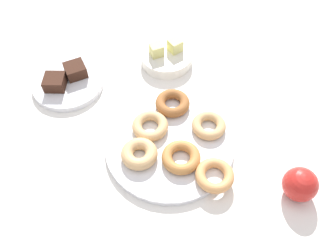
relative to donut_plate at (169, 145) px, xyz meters
name	(u,v)px	position (x,y,z in m)	size (l,w,h in m)	color
ground_plane	(169,146)	(0.00, 0.00, -0.01)	(2.40, 2.40, 0.00)	white
donut_plate	(169,145)	(0.00, 0.00, 0.00)	(0.32, 0.32, 0.02)	silver
donut_0	(150,126)	(-0.04, 0.05, 0.02)	(0.09, 0.09, 0.03)	tan
donut_1	(181,157)	(0.02, -0.05, 0.02)	(0.09, 0.09, 0.03)	#BC7A3D
donut_2	(139,154)	(-0.08, -0.03, 0.02)	(0.09, 0.09, 0.03)	tan
donut_3	(209,126)	(0.10, 0.03, 0.02)	(0.09, 0.09, 0.02)	tan
donut_4	(215,175)	(0.09, -0.11, 0.02)	(0.09, 0.09, 0.02)	tan
donut_5	(173,103)	(0.02, 0.12, 0.02)	(0.09, 0.09, 0.03)	#995B2D
cake_plate	(68,84)	(-0.26, 0.24, 0.00)	(0.20, 0.20, 0.02)	silver
brownie_near	(55,82)	(-0.29, 0.23, 0.03)	(0.06, 0.06, 0.03)	#381E14
brownie_far	(75,70)	(-0.24, 0.27, 0.03)	(0.06, 0.06, 0.03)	#381E14
fruit_bowl	(167,58)	(0.03, 0.31, 0.01)	(0.15, 0.15, 0.03)	silver
melon_chunk_left	(157,50)	(0.00, 0.31, 0.04)	(0.04, 0.04, 0.04)	#DBD67A
melon_chunk_right	(175,45)	(0.06, 0.32, 0.04)	(0.04, 0.04, 0.04)	#DBD67A
apple	(300,184)	(0.27, -0.16, 0.03)	(0.08, 0.08, 0.08)	red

